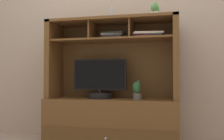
# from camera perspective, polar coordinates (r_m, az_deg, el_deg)

# --- Properties ---
(back_wall) EXTENTS (6.00, 0.02, 2.80)m
(back_wall) POSITION_cam_1_polar(r_m,az_deg,el_deg) (3.29, 1.17, 10.38)
(back_wall) COLOR #B2A090
(back_wall) RESTS_ON ground
(media_console) EXTENTS (1.43, 0.53, 1.36)m
(media_console) POSITION_cam_1_polar(r_m,az_deg,el_deg) (2.96, 0.04, -7.63)
(media_console) COLOR brown
(media_console) RESTS_ON ground
(tv_monitor) EXTENTS (0.60, 0.26, 0.43)m
(tv_monitor) POSITION_cam_1_polar(r_m,az_deg,el_deg) (2.97, -2.61, -2.74)
(tv_monitor) COLOR black
(tv_monitor) RESTS_ON media_console
(potted_orchid) EXTENTS (0.11, 0.11, 0.20)m
(potted_orchid) POSITION_cam_1_polar(r_m,az_deg,el_deg) (2.85, 5.37, -4.23)
(potted_orchid) COLOR #55534F
(potted_orchid) RESTS_ON media_console
(magazine_stack_left) EXTENTS (0.32, 0.27, 0.07)m
(magazine_stack_left) POSITION_cam_1_polar(r_m,az_deg,el_deg) (3.01, 0.28, 7.07)
(magazine_stack_left) COLOR beige
(magazine_stack_left) RESTS_ON media_console
(magazine_stack_centre) EXTENTS (0.33, 0.28, 0.05)m
(magazine_stack_centre) POSITION_cam_1_polar(r_m,az_deg,el_deg) (2.88, 7.88, 7.35)
(magazine_stack_centre) COLOR #A62931
(magazine_stack_centre) RESTS_ON media_console
(diffuser_bottle) EXTENTS (0.06, 0.06, 0.34)m
(diffuser_bottle) POSITION_cam_1_polar(r_m,az_deg,el_deg) (3.03, 0.01, 11.94)
(diffuser_bottle) COLOR #AEB0B9
(diffuser_bottle) RESTS_ON media_console
(potted_succulent) EXTENTS (0.11, 0.11, 0.17)m
(potted_succulent) POSITION_cam_1_polar(r_m,az_deg,el_deg) (2.98, 9.08, 12.33)
(potted_succulent) COLOR silver
(potted_succulent) RESTS_ON media_console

